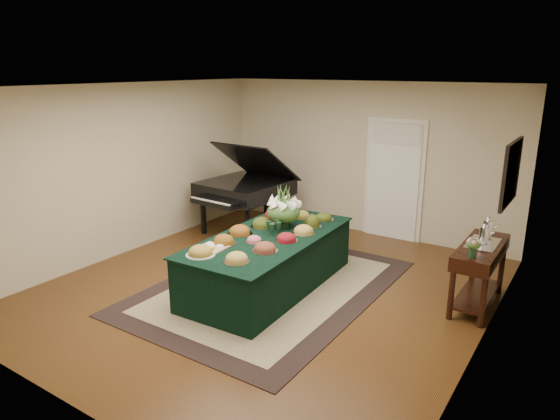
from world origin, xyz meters
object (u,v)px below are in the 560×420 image
Objects in this scene: floral_centerpiece at (284,208)px; grand_piano at (245,188)px; mahogany_sideboard at (480,259)px; buffet_table at (269,261)px.

grand_piano is (-1.70, 1.32, -0.21)m from floral_centerpiece.
floral_centerpiece is 0.38× the size of mahogany_sideboard.
floral_centerpiece reaches higher than buffet_table.
buffet_table is at bearing -84.43° from floral_centerpiece.
grand_piano is at bearing 134.88° from buffet_table.
mahogany_sideboard is at bearing 12.57° from floral_centerpiece.
buffet_table is at bearing -158.46° from mahogany_sideboard.
floral_centerpiece is 2.16m from grand_piano.
mahogany_sideboard is at bearing 21.54° from buffet_table.
buffet_table is 1.62× the size of grand_piano.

